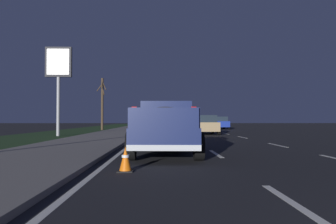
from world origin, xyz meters
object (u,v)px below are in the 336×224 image
at_px(gas_price_sign, 58,69).
at_px(sedan_blue, 219,123).
at_px(sedan_tan, 205,125).
at_px(pickup_truck, 166,126).
at_px(traffic_cone_near, 125,159).
at_px(bare_tree_far, 102,102).
at_px(sedan_green, 166,124).

bearing_deg(gas_price_sign, sedan_blue, -42.75).
bearing_deg(sedan_tan, pickup_truck, 167.01).
xyz_separation_m(pickup_truck, traffic_cone_near, (-3.83, 0.99, -0.70)).
height_order(gas_price_sign, bare_tree_far, gas_price_sign).
distance_m(pickup_truck, sedan_green, 17.17).
relative_size(sedan_green, traffic_cone_near, 7.65).
bearing_deg(traffic_cone_near, pickup_truck, -14.52).
height_order(sedan_green, sedan_blue, same).
distance_m(sedan_tan, traffic_cone_near, 18.77).
distance_m(pickup_truck, gas_price_sign, 14.65).
height_order(pickup_truck, bare_tree_far, bare_tree_far).
bearing_deg(traffic_cone_near, sedan_green, -3.36).
relative_size(sedan_green, bare_tree_far, 0.75).
xyz_separation_m(pickup_truck, sedan_green, (17.17, -0.24, -0.20)).
bearing_deg(bare_tree_far, sedan_tan, -135.25).
height_order(sedan_tan, traffic_cone_near, sedan_tan).
height_order(bare_tree_far, traffic_cone_near, bare_tree_far).
height_order(pickup_truck, gas_price_sign, gas_price_sign).
relative_size(pickup_truck, sedan_tan, 1.25).
bearing_deg(gas_price_sign, bare_tree_far, -3.17).
xyz_separation_m(sedan_green, traffic_cone_near, (-21.00, 1.23, -0.50)).
bearing_deg(sedan_blue, traffic_cone_near, 165.88).
relative_size(sedan_tan, traffic_cone_near, 7.60).
distance_m(sedan_blue, bare_tree_far, 14.40).
xyz_separation_m(bare_tree_far, traffic_cone_near, (-28.67, -6.00, -2.88)).
height_order(pickup_truck, traffic_cone_near, pickup_truck).
bearing_deg(traffic_cone_near, sedan_tan, -13.31).
bearing_deg(traffic_cone_near, sedan_blue, -14.12).
bearing_deg(sedan_tan, sedan_blue, -15.23).
bearing_deg(bare_tree_far, sedan_blue, -78.51).
distance_m(gas_price_sign, traffic_cone_near, 17.64).
relative_size(sedan_blue, traffic_cone_near, 7.60).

